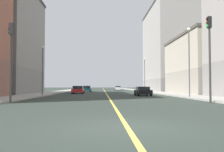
{
  "coord_description": "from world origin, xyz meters",
  "views": [
    {
      "loc": [
        -0.8,
        -7.85,
        1.3
      ],
      "look_at": [
        0.8,
        30.06,
        2.83
      ],
      "focal_mm": 39.56,
      "sensor_mm": 36.0,
      "label": 1
    }
  ],
  "objects": [
    {
      "name": "street_lamp_left_near",
      "position": [
        8.59,
        18.13,
        4.64
      ],
      "size": [
        0.36,
        0.36,
        7.44
      ],
      "color": "#4C4C51",
      "rests_on": "ground"
    },
    {
      "name": "building_left_mid",
      "position": [
        16.42,
        31.88,
        4.78
      ],
      "size": [
        9.73,
        16.91,
        9.53
      ],
      "color": "#9D9688",
      "rests_on": "ground"
    },
    {
      "name": "car_silver",
      "position": [
        4.18,
        66.55,
        0.64
      ],
      "size": [
        1.97,
        4.59,
        1.3
      ],
      "color": "silver",
      "rests_on": "ground"
    },
    {
      "name": "car_teal",
      "position": [
        -4.15,
        49.07,
        0.65
      ],
      "size": [
        1.91,
        4.01,
        1.35
      ],
      "color": "#196670",
      "rests_on": "ground"
    },
    {
      "name": "building_right_midblock",
      "position": [
        -16.42,
        31.84,
        8.36
      ],
      "size": [
        9.73,
        15.88,
        16.71
      ],
      "color": "slate",
      "rests_on": "ground"
    },
    {
      "name": "sidewalk_right",
      "position": [
        -9.85,
        49.0,
        0.07
      ],
      "size": [
        3.72,
        168.0,
        0.15
      ],
      "primitive_type": "cube",
      "color": "#9E9B93",
      "rests_on": "ground"
    },
    {
      "name": "car_red",
      "position": [
        -4.79,
        34.24,
        0.64
      ],
      "size": [
        1.91,
        4.31,
        1.31
      ],
      "color": "red",
      "rests_on": "ground"
    },
    {
      "name": "street_lamp_left_far",
      "position": [
        8.59,
        45.49,
        4.53
      ],
      "size": [
        0.36,
        0.36,
        7.25
      ],
      "color": "#4C4C51",
      "rests_on": "ground"
    },
    {
      "name": "street_lamp_right_near",
      "position": [
        -8.59,
        24.9,
        4.1
      ],
      "size": [
        0.36,
        0.36,
        6.44
      ],
      "color": "#4C4C51",
      "rests_on": "ground"
    },
    {
      "name": "traffic_light_right_near",
      "position": [
        -7.6,
        10.85,
        3.9
      ],
      "size": [
        0.4,
        0.32,
        6.03
      ],
      "color": "#2D2D2D",
      "rests_on": "ground"
    },
    {
      "name": "building_left_far",
      "position": [
        16.42,
        54.98,
        10.76
      ],
      "size": [
        9.73,
        22.63,
        21.49
      ],
      "color": "gray",
      "rests_on": "ground"
    },
    {
      "name": "sidewalk_left",
      "position": [
        9.85,
        49.0,
        0.07
      ],
      "size": [
        3.72,
        168.0,
        0.15
      ],
      "primitive_type": "cube",
      "color": "#9E9B93",
      "rests_on": "ground"
    },
    {
      "name": "car_black",
      "position": [
        4.66,
        24.63,
        0.6
      ],
      "size": [
        1.89,
        3.96,
        1.21
      ],
      "color": "black",
      "rests_on": "ground"
    },
    {
      "name": "traffic_light_left_near",
      "position": [
        7.57,
        10.85,
        4.29
      ],
      "size": [
        0.4,
        0.32,
        6.71
      ],
      "color": "#2D2D2D",
      "rests_on": "ground"
    },
    {
      "name": "ground_plane",
      "position": [
        0.0,
        0.0,
        0.0
      ],
      "size": [
        400.0,
        400.0,
        0.0
      ],
      "primitive_type": "plane",
      "color": "#2B352F",
      "rests_on": "ground"
    },
    {
      "name": "lane_center_stripe",
      "position": [
        0.0,
        49.0,
        0.01
      ],
      "size": [
        0.16,
        154.0,
        0.01
      ],
      "primitive_type": "cube",
      "color": "#E5D14C",
      "rests_on": "ground"
    }
  ]
}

